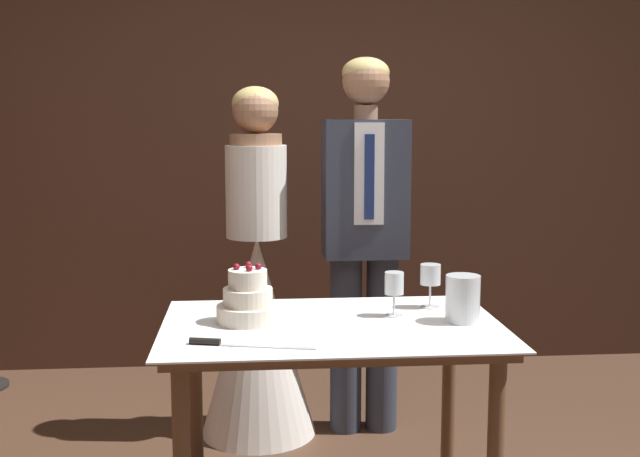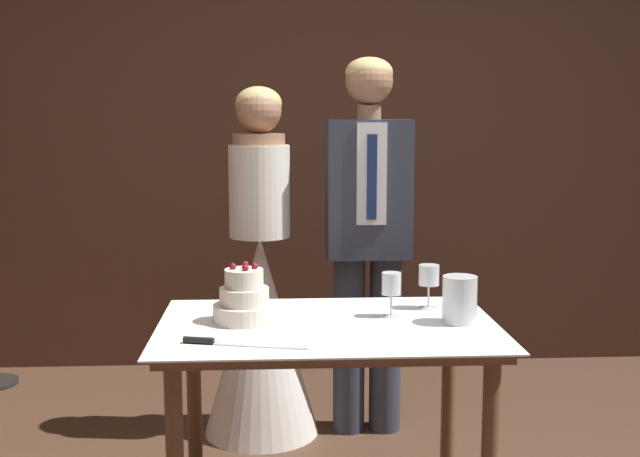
{
  "view_description": "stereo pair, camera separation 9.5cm",
  "coord_description": "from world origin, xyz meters",
  "px_view_note": "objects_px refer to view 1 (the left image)",
  "views": [
    {
      "loc": [
        -0.43,
        -2.58,
        1.5
      ],
      "look_at": [
        -0.15,
        0.6,
        1.05
      ],
      "focal_mm": 45.0,
      "sensor_mm": 36.0,
      "label": 1
    },
    {
      "loc": [
        -0.33,
        -2.59,
        1.5
      ],
      "look_at": [
        -0.15,
        0.6,
        1.05
      ],
      "focal_mm": 45.0,
      "sensor_mm": 36.0,
      "label": 2
    }
  ],
  "objects_px": {
    "bride": "(258,309)",
    "cake_knife": "(227,343)",
    "tiered_cake": "(248,301)",
    "hurricane_candle": "(463,300)",
    "cake_table": "(332,353)",
    "wine_glass_middle": "(430,277)",
    "wine_glass_near": "(394,286)",
    "groom": "(365,225)"
  },
  "relations": [
    {
      "from": "tiered_cake",
      "to": "wine_glass_middle",
      "type": "distance_m",
      "value": 0.7
    },
    {
      "from": "cake_knife",
      "to": "wine_glass_near",
      "type": "xyz_separation_m",
      "value": [
        0.59,
        0.33,
        0.1
      ]
    },
    {
      "from": "wine_glass_near",
      "to": "bride",
      "type": "height_order",
      "value": "bride"
    },
    {
      "from": "cake_knife",
      "to": "bride",
      "type": "xyz_separation_m",
      "value": [
        0.1,
        1.19,
        -0.19
      ]
    },
    {
      "from": "tiered_cake",
      "to": "bride",
      "type": "relative_size",
      "value": 0.14
    },
    {
      "from": "cake_knife",
      "to": "wine_glass_middle",
      "type": "height_order",
      "value": "wine_glass_middle"
    },
    {
      "from": "hurricane_candle",
      "to": "bride",
      "type": "height_order",
      "value": "bride"
    },
    {
      "from": "wine_glass_near",
      "to": "groom",
      "type": "height_order",
      "value": "groom"
    },
    {
      "from": "cake_table",
      "to": "hurricane_candle",
      "type": "xyz_separation_m",
      "value": [
        0.46,
        -0.01,
        0.18
      ]
    },
    {
      "from": "hurricane_candle",
      "to": "cake_table",
      "type": "bearing_deg",
      "value": 178.73
    },
    {
      "from": "wine_glass_middle",
      "to": "bride",
      "type": "relative_size",
      "value": 0.1
    },
    {
      "from": "cake_table",
      "to": "wine_glass_near",
      "type": "xyz_separation_m",
      "value": [
        0.23,
        0.09,
        0.21
      ]
    },
    {
      "from": "wine_glass_near",
      "to": "wine_glass_middle",
      "type": "relative_size",
      "value": 0.97
    },
    {
      "from": "cake_table",
      "to": "wine_glass_middle",
      "type": "bearing_deg",
      "value": 27.91
    },
    {
      "from": "bride",
      "to": "tiered_cake",
      "type": "bearing_deg",
      "value": -92.5
    },
    {
      "from": "hurricane_candle",
      "to": "wine_glass_middle",
      "type": "bearing_deg",
      "value": 106.95
    },
    {
      "from": "cake_knife",
      "to": "wine_glass_near",
      "type": "bearing_deg",
      "value": 42.53
    },
    {
      "from": "hurricane_candle",
      "to": "cake_knife",
      "type": "bearing_deg",
      "value": -164.6
    },
    {
      "from": "cake_knife",
      "to": "bride",
      "type": "distance_m",
      "value": 1.21
    },
    {
      "from": "cake_table",
      "to": "tiered_cake",
      "type": "xyz_separation_m",
      "value": [
        -0.29,
        0.05,
        0.18
      ]
    },
    {
      "from": "bride",
      "to": "cake_knife",
      "type": "bearing_deg",
      "value": -94.99
    },
    {
      "from": "cake_table",
      "to": "cake_knife",
      "type": "relative_size",
      "value": 2.94
    },
    {
      "from": "cake_knife",
      "to": "hurricane_candle",
      "type": "bearing_deg",
      "value": 28.87
    },
    {
      "from": "cake_knife",
      "to": "hurricane_candle",
      "type": "distance_m",
      "value": 0.85
    },
    {
      "from": "cake_table",
      "to": "tiered_cake",
      "type": "bearing_deg",
      "value": 169.99
    },
    {
      "from": "hurricane_candle",
      "to": "bride",
      "type": "bearing_deg",
      "value": 126.24
    },
    {
      "from": "cake_table",
      "to": "hurricane_candle",
      "type": "bearing_deg",
      "value": -1.27
    },
    {
      "from": "cake_table",
      "to": "hurricane_candle",
      "type": "height_order",
      "value": "hurricane_candle"
    },
    {
      "from": "groom",
      "to": "cake_knife",
      "type": "bearing_deg",
      "value": -116.93
    },
    {
      "from": "tiered_cake",
      "to": "hurricane_candle",
      "type": "xyz_separation_m",
      "value": [
        0.75,
        -0.06,
        0.0
      ]
    },
    {
      "from": "cake_knife",
      "to": "bride",
      "type": "height_order",
      "value": "bride"
    },
    {
      "from": "cake_knife",
      "to": "hurricane_candle",
      "type": "xyz_separation_m",
      "value": [
        0.81,
        0.22,
        0.07
      ]
    },
    {
      "from": "tiered_cake",
      "to": "groom",
      "type": "xyz_separation_m",
      "value": [
        0.54,
        0.91,
        0.14
      ]
    },
    {
      "from": "hurricane_candle",
      "to": "bride",
      "type": "relative_size",
      "value": 0.1
    },
    {
      "from": "wine_glass_near",
      "to": "tiered_cake",
      "type": "bearing_deg",
      "value": -175.46
    },
    {
      "from": "wine_glass_near",
      "to": "wine_glass_middle",
      "type": "xyz_separation_m",
      "value": [
        0.16,
        0.12,
        0.01
      ]
    },
    {
      "from": "groom",
      "to": "cake_table",
      "type": "bearing_deg",
      "value": -104.67
    },
    {
      "from": "wine_glass_near",
      "to": "wine_glass_middle",
      "type": "bearing_deg",
      "value": 36.01
    },
    {
      "from": "cake_table",
      "to": "wine_glass_middle",
      "type": "xyz_separation_m",
      "value": [
        0.39,
        0.21,
        0.22
      ]
    },
    {
      "from": "cake_table",
      "to": "groom",
      "type": "xyz_separation_m",
      "value": [
        0.25,
        0.96,
        0.32
      ]
    },
    {
      "from": "cake_table",
      "to": "groom",
      "type": "bearing_deg",
      "value": 75.33
    },
    {
      "from": "tiered_cake",
      "to": "bride",
      "type": "height_order",
      "value": "bride"
    }
  ]
}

